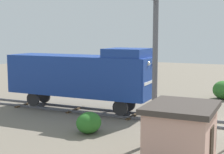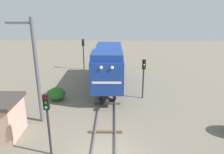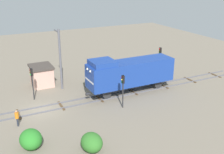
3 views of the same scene
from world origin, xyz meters
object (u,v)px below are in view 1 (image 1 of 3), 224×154
(traffic_signal_mid, at_px, (133,73))
(relay_hut, at_px, (181,135))
(locomotive, at_px, (81,74))
(catenary_mast, at_px, (155,64))

(traffic_signal_mid, height_order, relay_hut, traffic_signal_mid)
(traffic_signal_mid, bearing_deg, relay_hut, -149.03)
(locomotive, xyz_separation_m, traffic_signal_mid, (3.40, -2.75, -0.09))
(locomotive, distance_m, traffic_signal_mid, 4.38)
(catenary_mast, bearing_deg, locomotive, 55.15)
(locomotive, relative_size, traffic_signal_mid, 3.02)
(catenary_mast, distance_m, relay_hut, 4.23)
(locomotive, relative_size, catenary_mast, 1.47)
(locomotive, distance_m, relay_hut, 12.02)
(locomotive, distance_m, catenary_mast, 8.97)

